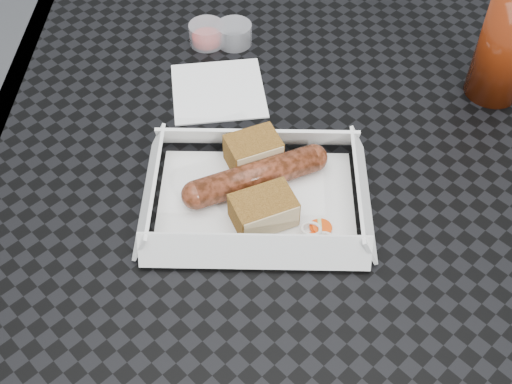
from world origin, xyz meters
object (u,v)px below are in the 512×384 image
at_px(food_tray, 256,201).
at_px(bratwurst, 256,176).
at_px(patio_table, 300,213).
at_px(drink_glass, 506,47).

distance_m(food_tray, bratwurst, 0.03).
relative_size(patio_table, bratwurst, 4.85).
distance_m(patio_table, bratwurst, 0.11).
bearing_deg(drink_glass, food_tray, -147.40).
distance_m(bratwurst, drink_glass, 0.36).
xyz_separation_m(patio_table, food_tray, (-0.06, -0.05, 0.08)).
bearing_deg(drink_glass, patio_table, -149.09).
distance_m(patio_table, drink_glass, 0.33).
distance_m(food_tray, drink_glass, 0.37).
relative_size(patio_table, drink_glass, 5.55).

